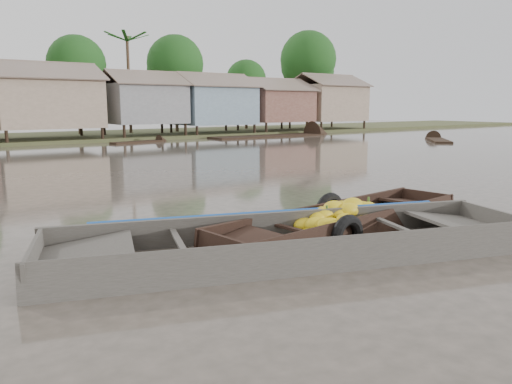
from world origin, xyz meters
TOP-DOWN VIEW (x-y plane):
  - ground at (0.00, 0.00)m, footprint 120.00×120.00m
  - riverbank at (3.03, 31.86)m, footprint 120.00×12.47m
  - banana_boat at (1.20, 0.48)m, footprint 6.51×2.21m
  - viewer_boat at (-0.53, -0.14)m, footprint 8.63×4.78m
  - distant_boats at (9.24, 24.44)m, footprint 49.07×14.71m

SIDE VIEW (x-z plane):
  - distant_boats at x=9.24m, z-range -0.22..0.12m
  - ground at x=0.00m, z-range 0.00..0.00m
  - viewer_boat at x=-0.53m, z-range -0.26..0.42m
  - banana_boat at x=1.20m, z-range -0.25..0.66m
  - riverbank at x=3.03m, z-range -2.04..8.18m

